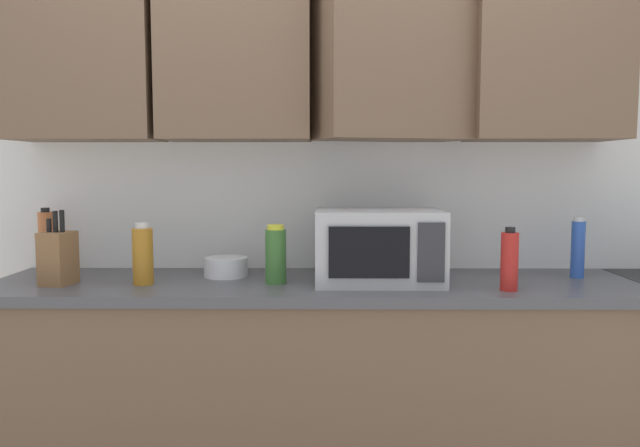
{
  "coord_description": "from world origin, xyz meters",
  "views": [
    {
      "loc": [
        0.05,
        -2.67,
        1.34
      ],
      "look_at": [
        0.03,
        -0.25,
        1.12
      ],
      "focal_mm": 34.5,
      "sensor_mm": 36.0,
      "label": 1
    }
  ],
  "objects_px": {
    "knife_block": "(58,257)",
    "bowl_ceramic_small": "(226,267)",
    "bottle_red_sauce": "(509,261)",
    "bottle_amber_vinegar": "(143,255)",
    "bottle_spice_jar": "(46,241)",
    "microwave": "(378,246)",
    "bottle_green_oil": "(276,255)",
    "bottle_blue_cleaner": "(578,248)"
  },
  "relations": [
    {
      "from": "knife_block",
      "to": "bowl_ceramic_small",
      "type": "height_order",
      "value": "knife_block"
    },
    {
      "from": "knife_block",
      "to": "bowl_ceramic_small",
      "type": "distance_m",
      "value": 0.63
    },
    {
      "from": "bottle_amber_vinegar",
      "to": "bottle_spice_jar",
      "type": "xyz_separation_m",
      "value": [
        -0.49,
        0.28,
        0.02
      ]
    },
    {
      "from": "bottle_amber_vinegar",
      "to": "bottle_blue_cleaner",
      "type": "bearing_deg",
      "value": 5.3
    },
    {
      "from": "knife_block",
      "to": "bottle_spice_jar",
      "type": "xyz_separation_m",
      "value": [
        -0.17,
        0.29,
        0.03
      ]
    },
    {
      "from": "bottle_spice_jar",
      "to": "bottle_red_sauce",
      "type": "bearing_deg",
      "value": -11.79
    },
    {
      "from": "bottle_red_sauce",
      "to": "bottle_spice_jar",
      "type": "bearing_deg",
      "value": 168.21
    },
    {
      "from": "bottle_red_sauce",
      "to": "knife_block",
      "type": "bearing_deg",
      "value": 176.69
    },
    {
      "from": "microwave",
      "to": "bottle_spice_jar",
      "type": "xyz_separation_m",
      "value": [
        -1.38,
        0.22,
        -0.01
      ]
    },
    {
      "from": "bottle_blue_cleaner",
      "to": "microwave",
      "type": "bearing_deg",
      "value": -172.95
    },
    {
      "from": "knife_block",
      "to": "bottle_green_oil",
      "type": "distance_m",
      "value": 0.82
    },
    {
      "from": "bottle_red_sauce",
      "to": "bottle_amber_vinegar",
      "type": "bearing_deg",
      "value": 175.53
    },
    {
      "from": "microwave",
      "to": "knife_block",
      "type": "distance_m",
      "value": 1.21
    },
    {
      "from": "knife_block",
      "to": "bottle_red_sauce",
      "type": "relative_size",
      "value": 1.24
    },
    {
      "from": "bottle_blue_cleaner",
      "to": "bottle_amber_vinegar",
      "type": "distance_m",
      "value": 1.71
    },
    {
      "from": "bottle_blue_cleaner",
      "to": "bottle_red_sauce",
      "type": "distance_m",
      "value": 0.44
    },
    {
      "from": "knife_block",
      "to": "bottle_spice_jar",
      "type": "distance_m",
      "value": 0.34
    },
    {
      "from": "bottle_green_oil",
      "to": "bottle_red_sauce",
      "type": "bearing_deg",
      "value": -8.94
    },
    {
      "from": "microwave",
      "to": "bottle_blue_cleaner",
      "type": "bearing_deg",
      "value": 7.05
    },
    {
      "from": "bottle_spice_jar",
      "to": "bowl_ceramic_small",
      "type": "xyz_separation_m",
      "value": [
        0.78,
        -0.11,
        -0.09
      ]
    },
    {
      "from": "bottle_blue_cleaner",
      "to": "bottle_spice_jar",
      "type": "bearing_deg",
      "value": 176.84
    },
    {
      "from": "microwave",
      "to": "bottle_green_oil",
      "type": "distance_m",
      "value": 0.39
    },
    {
      "from": "microwave",
      "to": "knife_block",
      "type": "bearing_deg",
      "value": -176.84
    },
    {
      "from": "knife_block",
      "to": "bottle_blue_cleaner",
      "type": "bearing_deg",
      "value": 4.72
    },
    {
      "from": "bottle_red_sauce",
      "to": "bowl_ceramic_small",
      "type": "bearing_deg",
      "value": 165.38
    },
    {
      "from": "bowl_ceramic_small",
      "to": "bottle_green_oil",
      "type": "bearing_deg",
      "value": -33.84
    },
    {
      "from": "knife_block",
      "to": "bottle_red_sauce",
      "type": "height_order",
      "value": "knife_block"
    },
    {
      "from": "knife_block",
      "to": "bottle_amber_vinegar",
      "type": "xyz_separation_m",
      "value": [
        0.32,
        0.01,
        0.01
      ]
    },
    {
      "from": "bottle_spice_jar",
      "to": "knife_block",
      "type": "bearing_deg",
      "value": -58.85
    },
    {
      "from": "bottle_red_sauce",
      "to": "bottle_spice_jar",
      "type": "height_order",
      "value": "bottle_spice_jar"
    },
    {
      "from": "knife_block",
      "to": "bottle_blue_cleaner",
      "type": "xyz_separation_m",
      "value": [
        2.02,
        0.17,
        0.02
      ]
    },
    {
      "from": "bottle_amber_vinegar",
      "to": "bottle_spice_jar",
      "type": "distance_m",
      "value": 0.57
    },
    {
      "from": "bottle_blue_cleaner",
      "to": "bottle_amber_vinegar",
      "type": "height_order",
      "value": "bottle_blue_cleaner"
    },
    {
      "from": "bottle_blue_cleaner",
      "to": "bottle_red_sauce",
      "type": "xyz_separation_m",
      "value": [
        -0.35,
        -0.26,
        -0.01
      ]
    },
    {
      "from": "knife_block",
      "to": "bowl_ceramic_small",
      "type": "xyz_separation_m",
      "value": [
        0.6,
        0.18,
        -0.06
      ]
    },
    {
      "from": "bowl_ceramic_small",
      "to": "bottle_spice_jar",
      "type": "bearing_deg",
      "value": 172.19
    },
    {
      "from": "bottle_green_oil",
      "to": "bowl_ceramic_small",
      "type": "height_order",
      "value": "bottle_green_oil"
    },
    {
      "from": "bottle_amber_vinegar",
      "to": "bottle_spice_jar",
      "type": "bearing_deg",
      "value": 150.46
    },
    {
      "from": "bottle_blue_cleaner",
      "to": "bottle_red_sauce",
      "type": "relative_size",
      "value": 1.07
    },
    {
      "from": "bottle_blue_cleaner",
      "to": "bottle_amber_vinegar",
      "type": "bearing_deg",
      "value": -174.7
    },
    {
      "from": "bowl_ceramic_small",
      "to": "bottle_amber_vinegar",
      "type": "bearing_deg",
      "value": -148.9
    },
    {
      "from": "bottle_amber_vinegar",
      "to": "bottle_spice_jar",
      "type": "height_order",
      "value": "bottle_spice_jar"
    }
  ]
}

